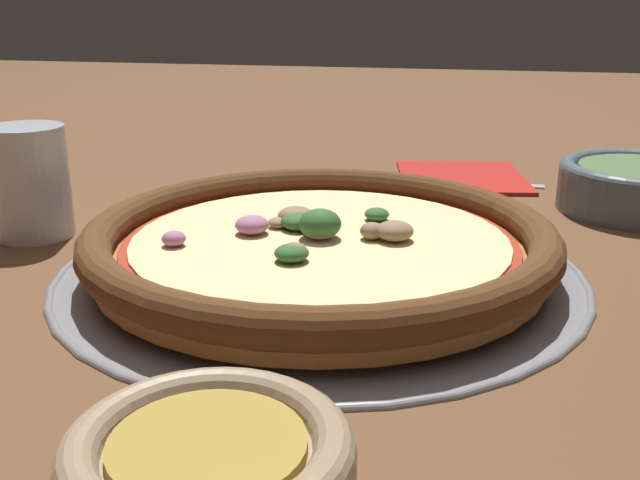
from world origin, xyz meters
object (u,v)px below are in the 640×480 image
object	(u,v)px
pizza_tray	(320,269)
pizza	(320,242)
drinking_cup	(30,182)
napkin	(462,175)
fork	(441,180)

from	to	relation	value
pizza_tray	pizza	distance (m)	0.02
pizza_tray	drinking_cup	bearing A→B (deg)	81.48
pizza_tray	pizza	size ratio (longest dim) A/B	1.12
napkin	drinking_cup	bearing A→B (deg)	128.60
pizza_tray	fork	size ratio (longest dim) A/B	2.00
pizza_tray	pizza	xyz separation A→B (m)	(0.00, 0.00, 0.02)
drinking_cup	fork	xyz separation A→B (m)	(0.26, -0.32, -0.04)
pizza_tray	napkin	world-z (taller)	same
drinking_cup	pizza	bearing A→B (deg)	-98.51
pizza_tray	fork	distance (m)	0.30
drinking_cup	fork	distance (m)	0.41
drinking_cup	napkin	xyz separation A→B (m)	(0.27, -0.34, -0.04)
fork	pizza	bearing A→B (deg)	79.73
napkin	fork	size ratio (longest dim) A/B	0.86
pizza	napkin	bearing A→B (deg)	-16.51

